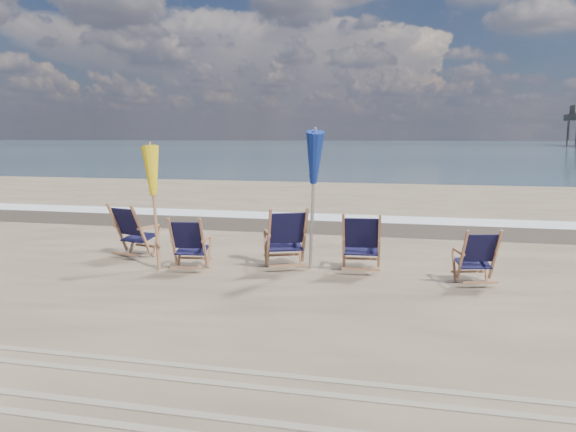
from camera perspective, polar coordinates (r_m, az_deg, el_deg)
name	(u,v)px	position (r m, az deg, el deg)	size (l,w,h in m)	color
ocean	(411,145)	(135.18, 12.43, 7.03)	(400.00, 400.00, 0.00)	#3A5160
surf_foam	(338,218)	(15.76, 5.10, -0.15)	(200.00, 1.40, 0.01)	silver
wet_sand_strip	(329,226)	(14.30, 4.24, -1.01)	(200.00, 2.60, 0.00)	#42362A
tire_tracks	(160,393)	(5.37, -12.92, -17.08)	(80.00, 1.30, 0.01)	gray
beach_chair_0	(141,232)	(10.65, -14.73, -1.59)	(0.67, 0.75, 1.04)	black
beach_chair_1	(203,244)	(9.50, -8.59, -2.88)	(0.60, 0.68, 0.94)	black
beach_chair_2	(305,238)	(9.57, 1.71, -2.24)	(0.70, 0.79, 1.10)	black
beach_chair_3	(379,243)	(9.34, 9.24, -2.77)	(0.67, 0.75, 1.04)	black
beach_chair_4	(495,257)	(9.07, 20.31, -3.97)	(0.58, 0.65, 0.90)	black
umbrella_yellow	(154,177)	(9.83, -13.47, 3.91)	(0.30, 0.30, 2.11)	#A36C49
umbrella_blue	(313,162)	(9.21, 2.53, 5.53)	(0.30, 0.30, 2.39)	#A5A5AD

